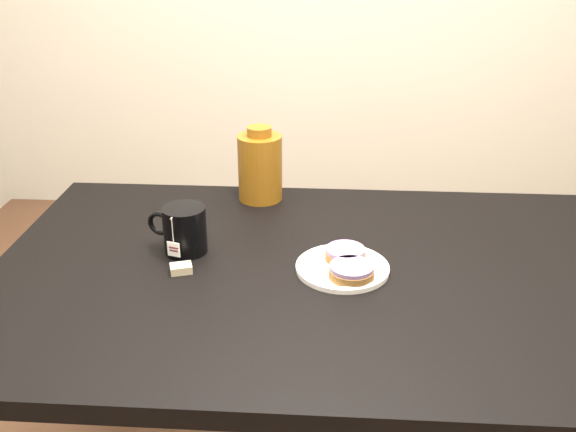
{
  "coord_description": "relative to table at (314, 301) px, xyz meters",
  "views": [
    {
      "loc": [
        0.02,
        -1.2,
        1.43
      ],
      "look_at": [
        -0.07,
        0.13,
        0.81
      ],
      "focal_mm": 40.0,
      "sensor_mm": 36.0,
      "label": 1
    }
  ],
  "objects": [
    {
      "name": "bagel_package",
      "position": [
        -0.16,
        0.37,
        0.17
      ],
      "size": [
        0.12,
        0.12,
        0.2
      ],
      "rotation": [
        0.0,
        0.0,
        0.03
      ],
      "color": "#59320B",
      "rests_on": "table"
    },
    {
      "name": "table",
      "position": [
        0.0,
        0.0,
        0.0
      ],
      "size": [
        1.4,
        0.9,
        0.75
      ],
      "color": "black",
      "rests_on": "ground_plane"
    },
    {
      "name": "mug",
      "position": [
        -0.29,
        0.06,
        0.14
      ],
      "size": [
        0.15,
        0.12,
        0.11
      ],
      "rotation": [
        0.0,
        0.0,
        -0.29
      ],
      "color": "black",
      "rests_on": "table"
    },
    {
      "name": "teabag_pouch",
      "position": [
        -0.28,
        -0.03,
        0.09
      ],
      "size": [
        0.05,
        0.04,
        0.02
      ],
      "primitive_type": "cube",
      "rotation": [
        0.0,
        0.0,
        0.32
      ],
      "color": "#C6B793",
      "rests_on": "table"
    },
    {
      "name": "bagel_front",
      "position": [
        0.08,
        -0.05,
        0.11
      ],
      "size": [
        0.1,
        0.1,
        0.03
      ],
      "color": "brown",
      "rests_on": "plate"
    },
    {
      "name": "plate",
      "position": [
        0.06,
        -0.0,
        0.09
      ],
      "size": [
        0.2,
        0.2,
        0.01
      ],
      "color": "white",
      "rests_on": "table"
    },
    {
      "name": "bagel_back",
      "position": [
        0.07,
        0.02,
        0.11
      ],
      "size": [
        0.09,
        0.09,
        0.03
      ],
      "color": "brown",
      "rests_on": "plate"
    }
  ]
}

